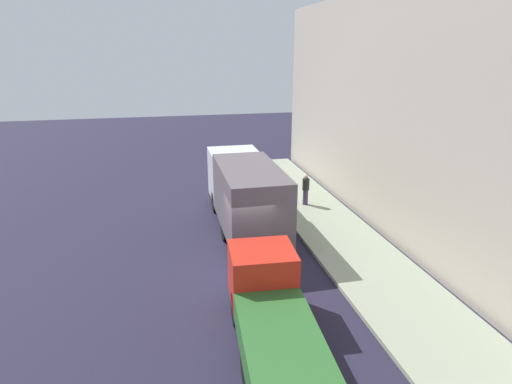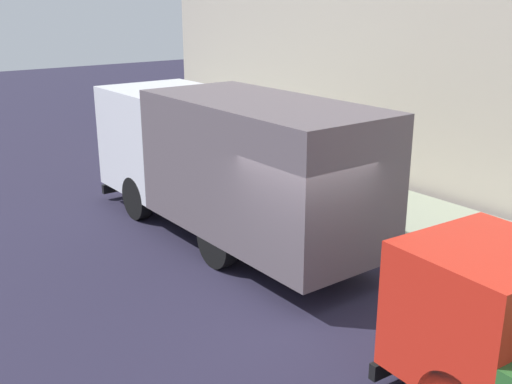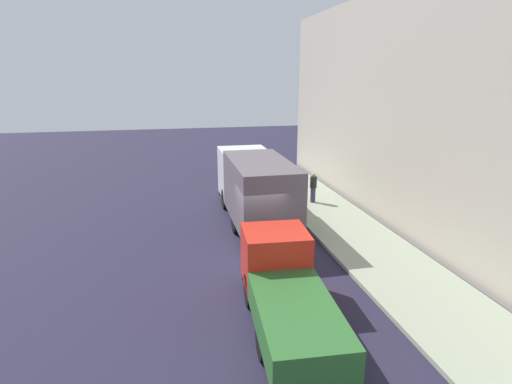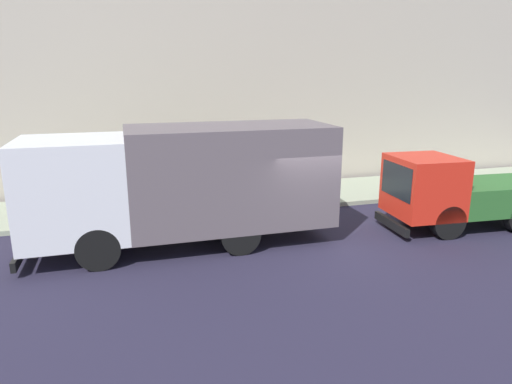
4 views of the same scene
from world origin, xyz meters
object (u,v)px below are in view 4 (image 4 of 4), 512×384
small_flatbed_truck (464,193)px  traffic_cone_orange (38,213)px  large_utility_truck (184,180)px  pedestrian_walking (115,184)px

small_flatbed_truck → traffic_cone_orange: 12.84m
large_utility_truck → small_flatbed_truck: large_utility_truck is taller
large_utility_truck → traffic_cone_orange: (2.50, 4.08, -1.29)m
small_flatbed_truck → pedestrian_walking: 11.11m
pedestrian_walking → traffic_cone_orange: (-1.13, 2.22, -0.48)m
large_utility_truck → pedestrian_walking: size_ratio=5.03×
small_flatbed_truck → traffic_cone_orange: size_ratio=7.79×
small_flatbed_truck → pedestrian_walking: bearing=69.6°
small_flatbed_truck → pedestrian_walking: size_ratio=3.56×
pedestrian_walking → traffic_cone_orange: bearing=134.6°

